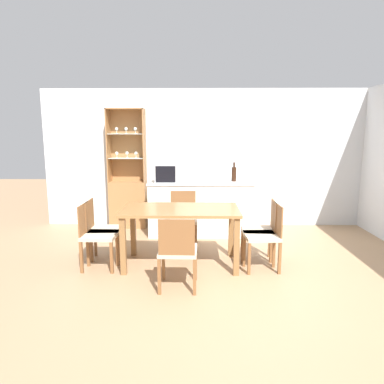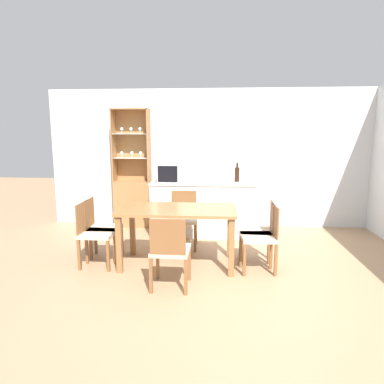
{
  "view_description": "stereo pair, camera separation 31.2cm",
  "coord_description": "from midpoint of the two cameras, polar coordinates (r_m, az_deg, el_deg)",
  "views": [
    {
      "loc": [
        -0.53,
        -3.82,
        1.76
      ],
      "look_at": [
        -0.6,
        1.26,
        0.87
      ],
      "focal_mm": 32.0,
      "sensor_mm": 36.0,
      "label": 1
    },
    {
      "loc": [
        -0.21,
        -3.8,
        1.76
      ],
      "look_at": [
        -0.6,
        1.26,
        0.87
      ],
      "focal_mm": 32.0,
      "sensor_mm": 36.0,
      "label": 2
    }
  ],
  "objects": [
    {
      "name": "dining_chair_head_near",
      "position": [
        3.9,
        -1.35,
        -9.79
      ],
      "size": [
        0.43,
        0.43,
        0.85
      ],
      "rotation": [
        0.0,
        0.0,
        -0.02
      ],
      "color": "#C1B299",
      "rests_on": "ground_plane"
    },
    {
      "name": "wall_back",
      "position": [
        6.47,
        7.66,
        5.52
      ],
      "size": [
        6.8,
        0.06,
        2.55
      ],
      "color": "silver",
      "rests_on": "ground_plane"
    },
    {
      "name": "wine_bottle",
      "position": [
        5.94,
        9.01,
        2.98
      ],
      "size": [
        0.08,
        0.08,
        0.33
      ],
      "color": "black",
      "rests_on": "kitchen_counter"
    },
    {
      "name": "dining_chair_side_right_near",
      "position": [
        4.52,
        13.45,
        -7.27
      ],
      "size": [
        0.45,
        0.45,
        0.85
      ],
      "rotation": [
        0.0,
        0.0,
        1.64
      ],
      "color": "#C1B299",
      "rests_on": "ground_plane"
    },
    {
      "name": "ground_plane",
      "position": [
        4.21,
        9.3,
        -14.93
      ],
      "size": [
        18.0,
        18.0,
        0.0
      ],
      "primitive_type": "plane",
      "color": "#A37F5B"
    },
    {
      "name": "display_cabinet",
      "position": [
        6.52,
        -8.47,
        -0.14
      ],
      "size": [
        0.67,
        0.32,
        2.18
      ],
      "color": "#A37042",
      "rests_on": "ground_plane"
    },
    {
      "name": "kitchen_counter",
      "position": [
        5.9,
        3.36,
        -2.8
      ],
      "size": [
        1.79,
        0.53,
        0.92
      ],
      "color": "white",
      "rests_on": "ground_plane"
    },
    {
      "name": "dining_table",
      "position": [
        4.53,
        -0.43,
        -4.14
      ],
      "size": [
        1.53,
        0.8,
        0.77
      ],
      "color": "olive",
      "rests_on": "ground_plane"
    },
    {
      "name": "dining_chair_side_right_far",
      "position": [
        4.74,
        13.0,
        -6.43
      ],
      "size": [
        0.45,
        0.45,
        0.85
      ],
      "rotation": [
        0.0,
        0.0,
        1.51
      ],
      "color": "#C1B299",
      "rests_on": "ground_plane"
    },
    {
      "name": "dining_chair_head_far",
      "position": [
        5.29,
        0.22,
        -4.47
      ],
      "size": [
        0.44,
        0.44,
        0.85
      ],
      "rotation": [
        0.0,
        0.0,
        3.17
      ],
      "color": "#C1B299",
      "rests_on": "ground_plane"
    },
    {
      "name": "dining_chair_side_left_near",
      "position": [
        4.69,
        -14.02,
        -6.65
      ],
      "size": [
        0.44,
        0.44,
        0.85
      ],
      "rotation": [
        0.0,
        0.0,
        -1.6
      ],
      "color": "#C1B299",
      "rests_on": "ground_plane"
    },
    {
      "name": "dining_chair_side_left_far",
      "position": [
        4.91,
        -13.15,
        -5.88
      ],
      "size": [
        0.44,
        0.44,
        0.85
      ],
      "rotation": [
        0.0,
        0.0,
        -1.53
      ],
      "color": "#C1B299",
      "rests_on": "ground_plane"
    },
    {
      "name": "microwave",
      "position": [
        5.86,
        -1.6,
        3.23
      ],
      "size": [
        0.51,
        0.41,
        0.31
      ],
      "color": "#B7BABF",
      "rests_on": "kitchen_counter"
    }
  ]
}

